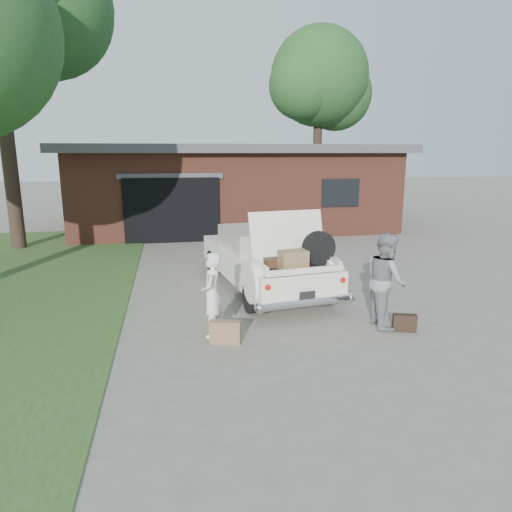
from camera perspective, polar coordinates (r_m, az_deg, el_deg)
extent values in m
plane|color=gray|center=(8.41, 0.77, -8.23)|extent=(90.00, 90.00, 0.00)
cube|color=brown|center=(19.42, -3.12, 8.31)|extent=(12.00, 7.00, 3.00)
cube|color=#4C4C51|center=(19.36, -3.18, 13.19)|extent=(12.80, 7.80, 0.30)
cube|color=black|center=(15.85, -10.44, 5.66)|extent=(3.20, 0.30, 2.20)
cube|color=#4C4C51|center=(15.69, -10.61, 9.79)|extent=(3.50, 0.12, 0.18)
cube|color=black|center=(16.86, 10.51, 7.78)|extent=(1.40, 0.08, 1.00)
cylinder|color=#38281E|center=(16.33, -28.65, 12.32)|extent=(0.44, 0.44, 6.62)
sphere|color=#2E5723|center=(17.10, -25.12, 26.31)|extent=(4.23, 4.23, 4.23)
cylinder|color=#38281E|center=(24.01, 7.62, 11.85)|extent=(0.44, 0.44, 5.32)
sphere|color=#2E5723|center=(24.28, 7.92, 21.30)|extent=(4.80, 4.80, 4.80)
sphere|color=#2E5723|center=(24.98, 9.98, 19.24)|extent=(3.60, 3.60, 3.60)
sphere|color=#2E5723|center=(23.37, 6.00, 20.52)|extent=(3.36, 3.36, 3.36)
cube|color=white|center=(10.35, 0.92, -0.88)|extent=(2.36, 4.74, 0.59)
cube|color=#A8A194|center=(10.50, 0.43, 2.22)|extent=(1.74, 2.01, 0.47)
cube|color=black|center=(11.30, -1.03, 2.89)|extent=(1.40, 0.27, 0.40)
cube|color=black|center=(9.71, 2.12, 1.23)|extent=(1.40, 0.27, 0.40)
cylinder|color=black|center=(8.77, -0.56, -5.24)|extent=(0.28, 0.62, 0.60)
cylinder|color=black|center=(9.38, 8.76, -4.19)|extent=(0.28, 0.62, 0.60)
cylinder|color=black|center=(11.63, -5.38, -0.76)|extent=(0.28, 0.62, 0.60)
cylinder|color=black|center=(12.09, 1.99, -0.18)|extent=(0.28, 0.62, 0.60)
cylinder|color=silver|center=(8.36, 6.36, -5.79)|extent=(1.86, 0.43, 0.16)
cylinder|color=#A5140F|center=(8.03, 1.41, -3.91)|extent=(0.12, 0.11, 0.11)
cylinder|color=#A5140F|center=(8.64, 10.70, -2.92)|extent=(0.12, 0.11, 0.11)
cube|color=black|center=(8.30, 6.43, -4.94)|extent=(0.31, 0.06, 0.15)
cube|color=black|center=(8.73, 4.79, -1.41)|extent=(1.54, 1.19, 0.04)
cube|color=white|center=(8.44, 0.29, -1.22)|extent=(0.20, 1.00, 0.16)
cube|color=white|center=(9.02, 9.03, -0.47)|extent=(0.20, 1.00, 0.16)
cube|color=white|center=(8.27, 6.19, -1.85)|extent=(1.44, 0.26, 0.11)
cube|color=white|center=(8.93, 3.94, 2.35)|extent=(1.55, 0.54, 1.01)
cube|color=#462F1E|center=(8.73, 2.62, -0.71)|extent=(0.55, 0.39, 0.16)
cube|color=#906C49|center=(8.48, 4.67, -0.48)|extent=(0.55, 0.40, 0.35)
cube|color=black|center=(8.88, 4.74, -0.57)|extent=(0.50, 0.37, 0.14)
cylinder|color=black|center=(8.81, 7.83, 0.98)|extent=(0.68, 0.24, 0.66)
imported|color=white|center=(7.63, -5.53, -4.84)|extent=(0.46, 0.59, 1.42)
imported|color=gray|center=(8.31, 15.92, -2.89)|extent=(0.68, 0.85, 1.68)
cube|color=#8D6748|center=(7.46, -3.87, -9.49)|extent=(0.52, 0.29, 0.38)
cube|color=black|center=(8.33, 18.08, -7.96)|extent=(0.42, 0.25, 0.31)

